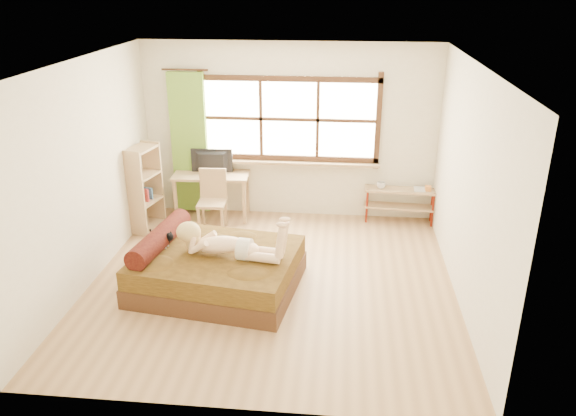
# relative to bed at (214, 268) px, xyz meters

# --- Properties ---
(floor) EXTENTS (4.50, 4.50, 0.00)m
(floor) POSITION_rel_bed_xyz_m (0.69, 0.18, -0.26)
(floor) COLOR #9E754C
(floor) RESTS_ON ground
(ceiling) EXTENTS (4.50, 4.50, 0.00)m
(ceiling) POSITION_rel_bed_xyz_m (0.69, 0.18, 2.44)
(ceiling) COLOR white
(ceiling) RESTS_ON wall_back
(wall_back) EXTENTS (4.50, 0.00, 4.50)m
(wall_back) POSITION_rel_bed_xyz_m (0.69, 2.43, 1.09)
(wall_back) COLOR silver
(wall_back) RESTS_ON floor
(wall_front) EXTENTS (4.50, 0.00, 4.50)m
(wall_front) POSITION_rel_bed_xyz_m (0.69, -2.07, 1.09)
(wall_front) COLOR silver
(wall_front) RESTS_ON floor
(wall_left) EXTENTS (0.00, 4.50, 4.50)m
(wall_left) POSITION_rel_bed_xyz_m (-1.56, 0.18, 1.09)
(wall_left) COLOR silver
(wall_left) RESTS_ON floor
(wall_right) EXTENTS (0.00, 4.50, 4.50)m
(wall_right) POSITION_rel_bed_xyz_m (2.94, 0.18, 1.09)
(wall_right) COLOR silver
(wall_right) RESTS_ON floor
(window) EXTENTS (2.80, 0.16, 1.46)m
(window) POSITION_rel_bed_xyz_m (0.69, 2.40, 1.25)
(window) COLOR #FFEDBF
(window) RESTS_ON wall_back
(curtain) EXTENTS (0.55, 0.10, 2.20)m
(curtain) POSITION_rel_bed_xyz_m (-0.86, 2.31, 0.89)
(curtain) COLOR #578323
(curtain) RESTS_ON wall_back
(bed) EXTENTS (2.09, 1.77, 0.72)m
(bed) POSITION_rel_bed_xyz_m (0.00, 0.00, 0.00)
(bed) COLOR #381B11
(bed) RESTS_ON floor
(woman) EXTENTS (1.37, 0.57, 0.57)m
(woman) POSITION_rel_bed_xyz_m (0.20, -0.06, 0.50)
(woman) COLOR beige
(woman) RESTS_ON bed
(kitten) EXTENTS (0.30, 0.15, 0.23)m
(kitten) POSITION_rel_bed_xyz_m (-0.67, 0.09, 0.33)
(kitten) COLOR black
(kitten) RESTS_ON bed
(desk) EXTENTS (1.19, 0.59, 0.73)m
(desk) POSITION_rel_bed_xyz_m (-0.50, 2.13, 0.37)
(desk) COLOR tan
(desk) RESTS_ON floor
(monitor) EXTENTS (0.65, 0.12, 0.37)m
(monitor) POSITION_rel_bed_xyz_m (-0.50, 2.18, 0.65)
(monitor) COLOR black
(monitor) RESTS_ON desk
(chair) EXTENTS (0.43, 0.43, 0.91)m
(chair) POSITION_rel_bed_xyz_m (-0.41, 1.76, 0.25)
(chair) COLOR tan
(chair) RESTS_ON floor
(pipe_shelf) EXTENTS (1.10, 0.34, 0.61)m
(pipe_shelf) POSITION_rel_bed_xyz_m (2.43, 2.25, 0.14)
(pipe_shelf) COLOR tan
(pipe_shelf) RESTS_ON floor
(cup) EXTENTS (0.14, 0.14, 0.10)m
(cup) POSITION_rel_bed_xyz_m (2.12, 2.25, 0.34)
(cup) COLOR gray
(cup) RESTS_ON pipe_shelf
(book) EXTENTS (0.18, 0.24, 0.02)m
(book) POSITION_rel_bed_xyz_m (2.62, 2.25, 0.29)
(book) COLOR gray
(book) RESTS_ON pipe_shelf
(bookshelf) EXTENTS (0.43, 0.62, 1.29)m
(bookshelf) POSITION_rel_bed_xyz_m (-1.39, 1.60, 0.40)
(bookshelf) COLOR tan
(bookshelf) RESTS_ON floor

